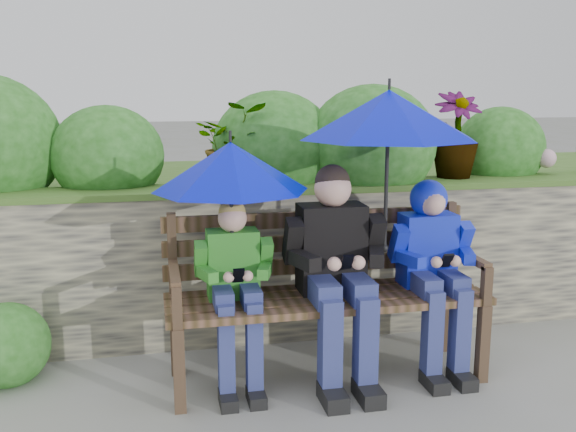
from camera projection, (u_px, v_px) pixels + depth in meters
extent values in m
plane|color=gray|center=(292.00, 380.00, 3.72)|extent=(60.00, 60.00, 0.00)
cube|color=#474542|center=(268.00, 263.00, 4.34)|extent=(8.00, 0.40, 1.00)
cube|color=#395E1C|center=(267.00, 188.00, 4.24)|extent=(8.00, 0.42, 0.04)
cube|color=#395E1C|center=(243.00, 228.00, 5.49)|extent=(8.00, 2.00, 0.96)
ellipsoid|color=#1E5615|center=(108.00, 156.00, 4.23)|extent=(0.74, 0.59, 0.67)
ellipsoid|color=#1E5615|center=(274.00, 147.00, 4.44)|extent=(0.86, 0.69, 0.78)
ellipsoid|color=#1E5615|center=(372.00, 145.00, 4.44)|extent=(0.92, 0.74, 0.83)
ellipsoid|color=#1E5615|center=(500.00, 149.00, 4.85)|extent=(0.70, 0.56, 0.63)
sphere|color=#CD9CB1|center=(295.00, 165.00, 4.35)|extent=(0.14, 0.14, 0.14)
sphere|color=#CD9CB1|center=(546.00, 158.00, 4.74)|extent=(0.14, 0.14, 0.14)
imported|color=#1E5615|center=(233.00, 143.00, 4.23)|extent=(0.49, 0.42, 0.54)
imported|color=#1E5615|center=(456.00, 135.00, 4.55)|extent=(0.34, 0.34, 0.61)
sphere|color=#1E5615|center=(6.00, 345.00, 3.68)|extent=(0.49, 0.49, 0.49)
cube|color=#453223|center=(179.00, 371.00, 3.30)|extent=(0.06, 0.06, 0.46)
cube|color=#453223|center=(176.00, 338.00, 3.74)|extent=(0.06, 0.06, 0.46)
cube|color=#453223|center=(483.00, 344.00, 3.66)|extent=(0.06, 0.06, 0.46)
cube|color=#453223|center=(447.00, 316.00, 4.10)|extent=(0.06, 0.06, 0.46)
cube|color=#44341B|center=(337.00, 311.00, 3.47)|extent=(1.83, 0.10, 0.04)
cube|color=#44341B|center=(331.00, 303.00, 3.59)|extent=(1.83, 0.10, 0.04)
cube|color=#44341B|center=(325.00, 295.00, 3.72)|extent=(1.83, 0.10, 0.04)
cube|color=#44341B|center=(319.00, 289.00, 3.85)|extent=(1.83, 0.10, 0.04)
cube|color=#453223|center=(173.00, 257.00, 3.67)|extent=(0.05, 0.05, 0.51)
cube|color=#44341B|center=(174.00, 274.00, 3.44)|extent=(0.05, 0.48, 0.04)
cube|color=#453223|center=(177.00, 308.00, 3.24)|extent=(0.05, 0.05, 0.22)
cube|color=#453223|center=(449.00, 242.00, 4.02)|extent=(0.05, 0.05, 0.51)
cube|color=#44341B|center=(468.00, 257.00, 3.79)|extent=(0.05, 0.48, 0.04)
cube|color=#453223|center=(486.00, 286.00, 3.59)|extent=(0.05, 0.05, 0.22)
cube|color=#44341B|center=(317.00, 265.00, 3.87)|extent=(1.83, 0.04, 0.09)
cube|color=#44341B|center=(317.00, 242.00, 3.85)|extent=(1.83, 0.04, 0.09)
cube|color=#44341B|center=(317.00, 219.00, 3.82)|extent=(1.83, 0.04, 0.09)
cube|color=#2B8525|center=(233.00, 264.00, 3.60)|extent=(0.29, 0.17, 0.39)
sphere|color=#E2AB98|center=(232.00, 218.00, 3.53)|extent=(0.16, 0.16, 0.16)
sphere|color=#B39546|center=(232.00, 213.00, 3.53)|extent=(0.15, 0.15, 0.15)
cube|color=navy|center=(222.00, 296.00, 3.48)|extent=(0.10, 0.27, 0.10)
cube|color=navy|center=(226.00, 354.00, 3.41)|extent=(0.08, 0.09, 0.55)
cube|color=black|center=(228.00, 400.00, 3.40)|extent=(0.09, 0.18, 0.07)
cube|color=navy|center=(250.00, 295.00, 3.51)|extent=(0.10, 0.27, 0.10)
cube|color=navy|center=(254.00, 351.00, 3.44)|extent=(0.08, 0.09, 0.55)
cube|color=black|center=(256.00, 397.00, 3.44)|extent=(0.09, 0.18, 0.07)
cube|color=#2B8525|center=(201.00, 259.00, 3.51)|extent=(0.07, 0.15, 0.21)
cube|color=#2B8525|center=(207.00, 274.00, 3.42)|extent=(0.11, 0.18, 0.06)
sphere|color=#E2AB98|center=(229.00, 277.00, 3.37)|extent=(0.06, 0.06, 0.06)
cube|color=#2B8525|center=(266.00, 255.00, 3.58)|extent=(0.07, 0.15, 0.21)
cube|color=#2B8525|center=(265.00, 271.00, 3.49)|extent=(0.11, 0.18, 0.06)
sphere|color=#E2AB98|center=(248.00, 276.00, 3.39)|extent=(0.06, 0.06, 0.06)
cube|color=black|center=(238.00, 275.00, 3.37)|extent=(0.06, 0.07, 0.09)
cube|color=black|center=(331.00, 248.00, 3.70)|extent=(0.38, 0.22, 0.51)
sphere|color=#E2AB98|center=(333.00, 189.00, 3.61)|extent=(0.21, 0.21, 0.21)
sphere|color=black|center=(332.00, 182.00, 3.62)|extent=(0.20, 0.20, 0.20)
cube|color=navy|center=(322.00, 289.00, 3.55)|extent=(0.13, 0.35, 0.13)
cube|color=navy|center=(330.00, 350.00, 3.43)|extent=(0.11, 0.12, 0.57)
cube|color=black|center=(333.00, 397.00, 3.42)|extent=(0.12, 0.24, 0.09)
cube|color=navy|center=(356.00, 287.00, 3.59)|extent=(0.13, 0.35, 0.13)
cube|color=navy|center=(365.00, 347.00, 3.47)|extent=(0.11, 0.12, 0.57)
cube|color=black|center=(368.00, 393.00, 3.46)|extent=(0.12, 0.24, 0.09)
cube|color=black|center=(293.00, 241.00, 3.59)|extent=(0.09, 0.20, 0.28)
cube|color=black|center=(305.00, 261.00, 3.47)|extent=(0.14, 0.23, 0.08)
sphere|color=#E2AB98|center=(334.00, 264.00, 3.40)|extent=(0.08, 0.08, 0.08)
cube|color=black|center=(374.00, 237.00, 3.68)|extent=(0.09, 0.20, 0.28)
cube|color=black|center=(376.00, 257.00, 3.55)|extent=(0.14, 0.23, 0.08)
sphere|color=#E2AB98|center=(358.00, 263.00, 3.43)|extent=(0.08, 0.08, 0.08)
cube|color=black|center=(347.00, 262.00, 3.40)|extent=(0.06, 0.07, 0.09)
cube|color=#132BDA|center=(427.00, 249.00, 3.83)|extent=(0.32, 0.19, 0.43)
sphere|color=#E2AB98|center=(431.00, 201.00, 3.75)|extent=(0.18, 0.18, 0.18)
sphere|color=#132BDA|center=(429.00, 198.00, 3.78)|extent=(0.22, 0.22, 0.22)
sphere|color=#E2AB98|center=(434.00, 204.00, 3.72)|extent=(0.13, 0.13, 0.13)
cube|color=navy|center=(423.00, 283.00, 3.70)|extent=(0.11, 0.30, 0.11)
cube|color=navy|center=(432.00, 338.00, 3.61)|extent=(0.09, 0.10, 0.56)
cube|color=black|center=(434.00, 382.00, 3.61)|extent=(0.10, 0.21, 0.08)
cube|color=navy|center=(450.00, 281.00, 3.74)|extent=(0.11, 0.30, 0.11)
cube|color=navy|center=(460.00, 336.00, 3.65)|extent=(0.09, 0.10, 0.56)
cube|color=black|center=(462.00, 379.00, 3.64)|extent=(0.10, 0.21, 0.08)
cube|color=#132BDA|center=(399.00, 243.00, 3.73)|extent=(0.08, 0.17, 0.24)
cube|color=#132BDA|center=(411.00, 259.00, 3.64)|extent=(0.12, 0.20, 0.07)
sphere|color=#E2AB98|center=(436.00, 262.00, 3.58)|extent=(0.07, 0.07, 0.07)
cube|color=#132BDA|center=(462.00, 240.00, 3.82)|extent=(0.08, 0.17, 0.24)
cube|color=#132BDA|center=(467.00, 256.00, 3.71)|extent=(0.12, 0.20, 0.07)
sphere|color=#E2AB98|center=(455.00, 261.00, 3.60)|extent=(0.07, 0.07, 0.07)
cube|color=black|center=(447.00, 260.00, 3.58)|extent=(0.06, 0.07, 0.09)
cone|color=#000CCE|center=(231.00, 167.00, 3.43)|extent=(0.85, 0.85, 0.26)
cylinder|color=black|center=(230.00, 136.00, 3.40)|extent=(0.02, 0.02, 0.06)
cylinder|color=black|center=(232.00, 213.00, 3.48)|extent=(0.02, 0.02, 0.51)
sphere|color=black|center=(232.00, 259.00, 3.53)|extent=(0.04, 0.04, 0.04)
cone|color=#000CCE|center=(388.00, 115.00, 3.53)|extent=(1.01, 1.01, 0.27)
cylinder|color=black|center=(389.00, 84.00, 3.49)|extent=(0.02, 0.02, 0.06)
cylinder|color=black|center=(386.00, 183.00, 3.60)|extent=(0.02, 0.02, 0.76)
sphere|color=black|center=(384.00, 248.00, 3.67)|extent=(0.04, 0.04, 0.04)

